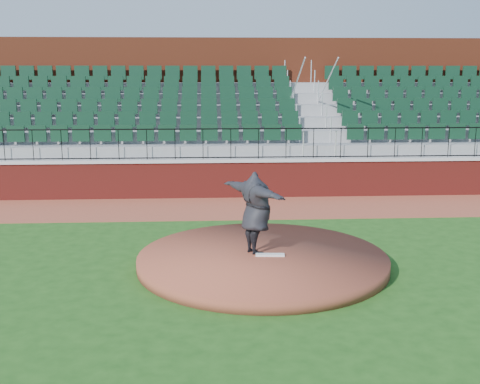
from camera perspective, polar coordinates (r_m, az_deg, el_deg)
The scene contains 10 objects.
ground at distance 13.29m, azimuth 0.36°, elevation -6.81°, with size 90.00×90.00×0.00m, color #1C4915.
warning_track at distance 18.48m, azimuth -0.67°, elevation -1.50°, with size 34.00×3.20×0.01m, color brown.
field_wall at distance 19.92m, azimuth -0.88°, elevation 1.21°, with size 34.00×0.35×1.20m, color maroon.
wall_cap at distance 19.82m, azimuth -0.88°, elevation 3.06°, with size 34.00×0.45×0.10m, color #B7B7B7.
wall_railing at distance 19.74m, azimuth -0.89°, elevation 4.64°, with size 34.00×0.05×1.00m, color black, non-canonical shape.
seating_stands at distance 22.40m, azimuth -1.17°, elevation 6.75°, with size 34.00×5.10×4.60m, color gray, non-canonical shape.
concourse_wall at distance 25.16m, azimuth -1.41°, elevation 8.32°, with size 34.00×0.50×5.50m, color maroon.
pitchers_mound at distance 13.07m, azimuth 2.17°, elevation -6.56°, with size 5.45×5.45×0.25m, color brown.
pitching_rubber at distance 12.96m, azimuth 2.90°, elevation -6.04°, with size 0.62×0.16×0.04m, color silver.
pitcher at distance 12.93m, azimuth 1.51°, elevation -1.99°, with size 2.23×0.61×1.82m, color black.
Camera 1 is at (-0.78, -12.58, 4.20)m, focal length 44.48 mm.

